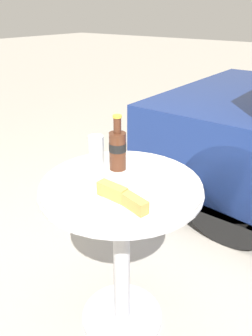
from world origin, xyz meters
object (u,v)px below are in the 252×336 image
(cola_bottle_left, at_px, (118,148))
(lunch_plate_near, at_px, (121,201))
(bistro_table, at_px, (121,225))
(drinking_glass, at_px, (96,152))

(cola_bottle_left, distance_m, lunch_plate_near, 0.30)
(lunch_plate_near, bearing_deg, cola_bottle_left, 130.97)
(cola_bottle_left, bearing_deg, bistro_table, -45.25)
(drinking_glass, bearing_deg, lunch_plate_near, -34.21)
(drinking_glass, bearing_deg, cola_bottle_left, 13.09)
(drinking_glass, relative_size, lunch_plate_near, 0.54)
(cola_bottle_left, bearing_deg, drinking_glass, -166.91)
(bistro_table, relative_size, cola_bottle_left, 3.21)
(cola_bottle_left, relative_size, lunch_plate_near, 0.97)
(cola_bottle_left, relative_size, drinking_glass, 1.79)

